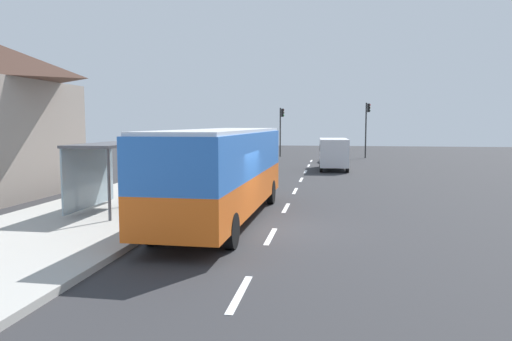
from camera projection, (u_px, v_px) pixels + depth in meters
ground_plane at (297, 180)px, 29.39m from camera, size 56.00×92.00×0.04m
sidewalk_platform at (109, 210)px, 18.55m from camera, size 6.20×30.00×0.18m
lane_stripe_seg_0 at (240, 294)px, 9.68m from camera, size 0.16×2.20×0.01m
lane_stripe_seg_1 at (271, 236)px, 14.59m from camera, size 0.16×2.20×0.01m
lane_stripe_seg_2 at (286, 208)px, 19.51m from camera, size 0.16×2.20×0.01m
lane_stripe_seg_3 at (295, 191)px, 24.43m from camera, size 0.16×2.20×0.01m
lane_stripe_seg_4 at (301, 180)px, 29.35m from camera, size 0.16×2.20×0.01m
lane_stripe_seg_5 at (306, 172)px, 34.26m from camera, size 0.16×2.20×0.01m
lane_stripe_seg_6 at (309, 166)px, 39.18m from camera, size 0.16×2.20×0.01m
lane_stripe_seg_7 at (311, 161)px, 44.10m from camera, size 0.16×2.20×0.01m
bus at (223, 169)px, 16.83m from camera, size 2.71×11.05×3.21m
white_van at (333, 152)px, 35.59m from camera, size 2.16×5.26×2.30m
sedan_near at (334, 153)px, 43.51m from camera, size 2.01×4.48×1.52m
recycling_bin_red at (170, 194)px, 18.94m from camera, size 0.52×0.52×0.95m
recycling_bin_green at (176, 191)px, 19.63m from camera, size 0.52×0.52×0.95m
traffic_light_near_side at (367, 122)px, 47.61m from camera, size 0.49×0.28×5.46m
traffic_light_far_side at (281, 124)px, 49.74m from camera, size 0.49×0.28×5.03m
bus_shelter at (102, 159)px, 17.97m from camera, size 1.80×4.00×2.50m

